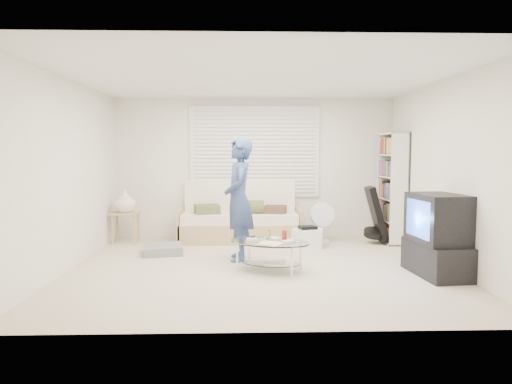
{
  "coord_description": "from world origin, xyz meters",
  "views": [
    {
      "loc": [
        -0.21,
        -6.01,
        1.52
      ],
      "look_at": [
        -0.03,
        0.3,
        0.99
      ],
      "focal_mm": 32.0,
      "sensor_mm": 36.0,
      "label": 1
    }
  ],
  "objects_px": {
    "coffee_table": "(270,247)",
    "tv_unit": "(437,236)",
    "futon_sofa": "(240,221)",
    "bookshelf": "(392,188)"
  },
  "relations": [
    {
      "from": "futon_sofa",
      "to": "coffee_table",
      "type": "bearing_deg",
      "value": -79.21
    },
    {
      "from": "tv_unit",
      "to": "coffee_table",
      "type": "height_order",
      "value": "tv_unit"
    },
    {
      "from": "bookshelf",
      "to": "coffee_table",
      "type": "bearing_deg",
      "value": -139.49
    },
    {
      "from": "tv_unit",
      "to": "coffee_table",
      "type": "distance_m",
      "value": 2.09
    },
    {
      "from": "coffee_table",
      "to": "tv_unit",
      "type": "bearing_deg",
      "value": -7.54
    },
    {
      "from": "coffee_table",
      "to": "futon_sofa",
      "type": "bearing_deg",
      "value": 100.79
    },
    {
      "from": "futon_sofa",
      "to": "tv_unit",
      "type": "height_order",
      "value": "futon_sofa"
    },
    {
      "from": "futon_sofa",
      "to": "coffee_table",
      "type": "height_order",
      "value": "futon_sofa"
    },
    {
      "from": "futon_sofa",
      "to": "tv_unit",
      "type": "relative_size",
      "value": 2.07
    },
    {
      "from": "bookshelf",
      "to": "coffee_table",
      "type": "height_order",
      "value": "bookshelf"
    }
  ]
}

